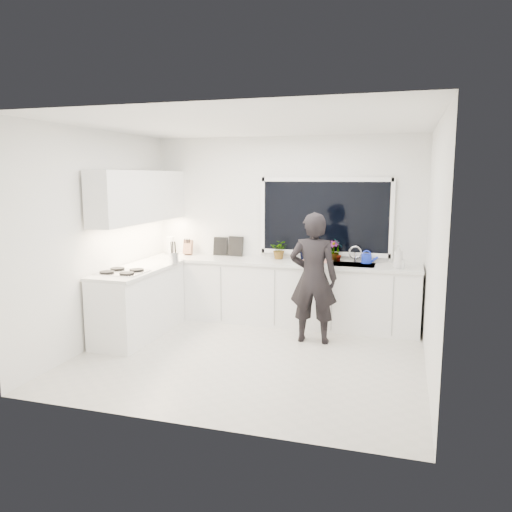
% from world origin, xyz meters
% --- Properties ---
extents(floor, '(4.00, 3.50, 0.02)m').
position_xyz_m(floor, '(0.00, 0.00, -0.01)').
color(floor, beige).
rests_on(floor, ground).
extents(wall_back, '(4.00, 0.02, 2.70)m').
position_xyz_m(wall_back, '(0.00, 1.76, 1.35)').
color(wall_back, white).
rests_on(wall_back, ground).
extents(wall_left, '(0.02, 3.50, 2.70)m').
position_xyz_m(wall_left, '(-2.01, 0.00, 1.35)').
color(wall_left, white).
rests_on(wall_left, ground).
extents(wall_right, '(0.02, 3.50, 2.70)m').
position_xyz_m(wall_right, '(2.01, 0.00, 1.35)').
color(wall_right, white).
rests_on(wall_right, ground).
extents(ceiling, '(4.00, 3.50, 0.02)m').
position_xyz_m(ceiling, '(0.00, 0.00, 2.71)').
color(ceiling, white).
rests_on(ceiling, wall_back).
extents(window, '(1.80, 0.02, 1.00)m').
position_xyz_m(window, '(0.60, 1.73, 1.55)').
color(window, black).
rests_on(window, wall_back).
extents(base_cabinets_back, '(3.92, 0.58, 0.88)m').
position_xyz_m(base_cabinets_back, '(0.00, 1.45, 0.44)').
color(base_cabinets_back, white).
rests_on(base_cabinets_back, floor).
extents(base_cabinets_left, '(0.58, 1.60, 0.88)m').
position_xyz_m(base_cabinets_left, '(-1.67, 0.35, 0.44)').
color(base_cabinets_left, white).
rests_on(base_cabinets_left, floor).
extents(countertop_back, '(3.94, 0.62, 0.04)m').
position_xyz_m(countertop_back, '(0.00, 1.44, 0.90)').
color(countertop_back, silver).
rests_on(countertop_back, base_cabinets_back).
extents(countertop_left, '(0.62, 1.60, 0.04)m').
position_xyz_m(countertop_left, '(-1.67, 0.35, 0.90)').
color(countertop_left, silver).
rests_on(countertop_left, base_cabinets_left).
extents(upper_cabinets, '(0.34, 2.10, 0.70)m').
position_xyz_m(upper_cabinets, '(-1.79, 0.70, 1.85)').
color(upper_cabinets, white).
rests_on(upper_cabinets, wall_left).
extents(sink, '(0.58, 0.42, 0.14)m').
position_xyz_m(sink, '(1.05, 1.45, 0.87)').
color(sink, silver).
rests_on(sink, countertop_back).
extents(faucet, '(0.03, 0.03, 0.22)m').
position_xyz_m(faucet, '(1.05, 1.65, 1.03)').
color(faucet, silver).
rests_on(faucet, countertop_back).
extents(stovetop, '(0.56, 0.48, 0.03)m').
position_xyz_m(stovetop, '(-1.69, -0.00, 0.94)').
color(stovetop, black).
rests_on(stovetop, countertop_left).
extents(person, '(0.63, 0.43, 1.68)m').
position_xyz_m(person, '(0.61, 0.75, 0.84)').
color(person, black).
rests_on(person, floor).
extents(pizza_tray, '(0.44, 0.33, 0.03)m').
position_xyz_m(pizza_tray, '(0.54, 1.42, 0.94)').
color(pizza_tray, silver).
rests_on(pizza_tray, countertop_back).
extents(pizza, '(0.41, 0.30, 0.01)m').
position_xyz_m(pizza, '(0.54, 1.42, 0.95)').
color(pizza, '#D5441C').
rests_on(pizza, pizza_tray).
extents(watering_can, '(0.18, 0.18, 0.13)m').
position_xyz_m(watering_can, '(1.21, 1.61, 0.98)').
color(watering_can, '#162FD2').
rests_on(watering_can, countertop_back).
extents(paper_towel_roll, '(0.15, 0.15, 0.26)m').
position_xyz_m(paper_towel_roll, '(-1.78, 1.55, 1.05)').
color(paper_towel_roll, silver).
rests_on(paper_towel_roll, countertop_back).
extents(knife_block, '(0.14, 0.11, 0.22)m').
position_xyz_m(knife_block, '(-1.50, 1.59, 1.03)').
color(knife_block, olive).
rests_on(knife_block, countertop_back).
extents(utensil_crock, '(0.13, 0.13, 0.16)m').
position_xyz_m(utensil_crock, '(-1.36, 0.80, 1.00)').
color(utensil_crock, silver).
rests_on(utensil_crock, countertop_left).
extents(picture_frame_large, '(0.22, 0.03, 0.28)m').
position_xyz_m(picture_frame_large, '(-1.00, 1.69, 1.06)').
color(picture_frame_large, black).
rests_on(picture_frame_large, countertop_back).
extents(picture_frame_small, '(0.25, 0.06, 0.30)m').
position_xyz_m(picture_frame_small, '(-0.76, 1.69, 1.07)').
color(picture_frame_small, black).
rests_on(picture_frame_small, countertop_back).
extents(herb_plants, '(1.07, 0.22, 0.33)m').
position_xyz_m(herb_plants, '(0.36, 1.61, 1.07)').
color(herb_plants, '#26662D').
rests_on(herb_plants, countertop_back).
extents(soap_bottles, '(0.15, 0.13, 0.32)m').
position_xyz_m(soap_bottles, '(1.65, 1.30, 1.06)').
color(soap_bottles, '#D8BF66').
rests_on(soap_bottles, countertop_back).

